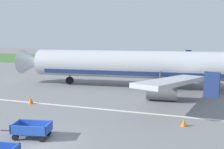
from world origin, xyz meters
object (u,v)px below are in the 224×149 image
at_px(baggage_cart_second_in_row, 32,130).
at_px(traffic_cone_mid_apron, 184,123).
at_px(airplane, 150,65).
at_px(traffic_cone_near_plane, 31,100).

relative_size(baggage_cart_second_in_row, traffic_cone_mid_apron, 6.09).
height_order(airplane, traffic_cone_mid_apron, airplane).
height_order(airplane, traffic_cone_near_plane, airplane).
height_order(baggage_cart_second_in_row, traffic_cone_mid_apron, baggage_cart_second_in_row).
bearing_deg(traffic_cone_mid_apron, traffic_cone_near_plane, 172.57).
xyz_separation_m(airplane, baggage_cart_second_in_row, (-4.64, -19.78, -2.45)).
bearing_deg(baggage_cart_second_in_row, airplane, 76.79).
height_order(baggage_cart_second_in_row, traffic_cone_near_plane, baggage_cart_second_in_row).
bearing_deg(airplane, traffic_cone_mid_apron, -69.71).
bearing_deg(baggage_cart_second_in_row, traffic_cone_mid_apron, 30.08).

